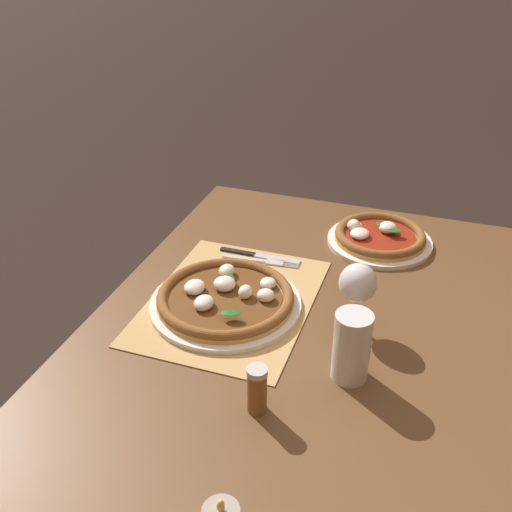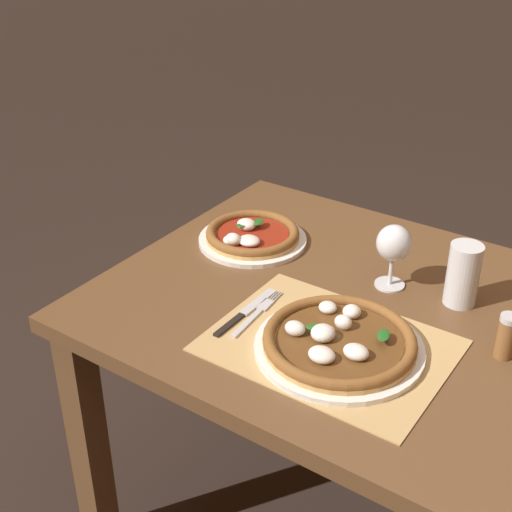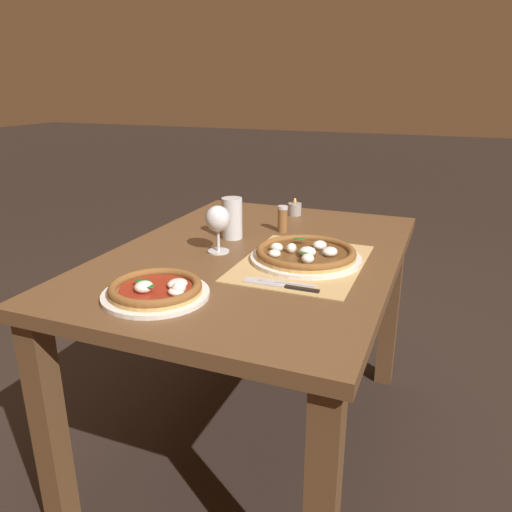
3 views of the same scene
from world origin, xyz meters
name	(u,v)px [view 2 (image 2 of 3)]	position (x,y,z in m)	size (l,w,h in m)	color
dining_table	(382,353)	(0.00, 0.00, 0.63)	(1.27, 0.90, 0.74)	brown
paper_placemat	(329,345)	(-0.05, -0.17, 0.74)	(0.47, 0.36, 0.00)	tan
pizza_near	(339,342)	(-0.02, -0.18, 0.76)	(0.34, 0.34, 0.05)	silver
pizza_far	(252,236)	(-0.43, 0.10, 0.76)	(0.28, 0.28, 0.05)	silver
wine_glass	(394,246)	(-0.05, 0.11, 0.85)	(0.08, 0.08, 0.16)	silver
pint_glass	(463,276)	(0.11, 0.13, 0.81)	(0.07, 0.07, 0.15)	silver
fork	(257,313)	(-0.23, -0.16, 0.75)	(0.03, 0.20, 0.00)	#B7B7BC
knife	(246,312)	(-0.25, -0.17, 0.75)	(0.02, 0.22, 0.01)	black
pepper_shaker	(506,336)	(0.26, -0.01, 0.79)	(0.04, 0.04, 0.10)	brown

